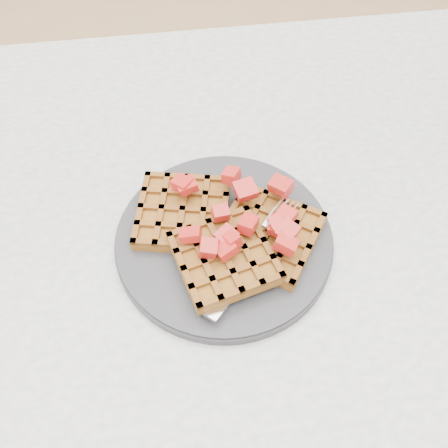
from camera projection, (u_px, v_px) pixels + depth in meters
name	position (u px, v px, depth m)	size (l,w,h in m)	color
ground	(273.00, 388.00, 1.24)	(4.00, 4.00, 0.00)	tan
table	(308.00, 255.00, 0.72)	(1.20, 0.80, 0.75)	#BCBCBA
plate	(224.00, 239.00, 0.59)	(0.26, 0.26, 0.02)	#252528
waffles	(225.00, 233.00, 0.58)	(0.23, 0.20, 0.03)	brown
strawberry_pile	(224.00, 217.00, 0.56)	(0.15, 0.15, 0.02)	#8D0402
fork	(258.00, 254.00, 0.56)	(0.02, 0.18, 0.02)	silver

